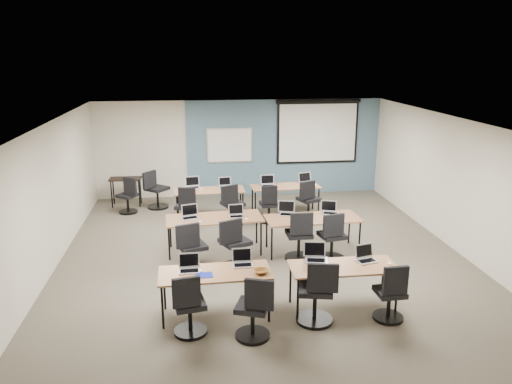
{
  "coord_description": "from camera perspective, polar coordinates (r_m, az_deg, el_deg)",
  "views": [
    {
      "loc": [
        -1.33,
        -9.29,
        3.97
      ],
      "look_at": [
        -0.08,
        0.4,
        1.22
      ],
      "focal_mm": 35.0,
      "sensor_mm": 36.0,
      "label": 1
    }
  ],
  "objects": [
    {
      "name": "mouse_3",
      "position": [
        8.24,
        15.03,
        -7.9
      ],
      "size": [
        0.06,
        0.09,
        0.03
      ],
      "primitive_type": "ellipsoid",
      "rotation": [
        0.0,
        0.0,
        0.03
      ],
      "color": "white",
      "rests_on": "training_table_front_right"
    },
    {
      "name": "laptop_5",
      "position": [
        10.18,
        -2.27,
        -2.48
      ],
      "size": [
        0.31,
        0.26,
        0.24
      ],
      "rotation": [
        0.0,
        0.0,
        0.07
      ],
      "color": "silver",
      "rests_on": "training_table_mid_left"
    },
    {
      "name": "spare_chair_a",
      "position": [
        13.28,
        -11.4,
        -0.07
      ],
      "size": [
        0.66,
        0.55,
        1.02
      ],
      "rotation": [
        0.0,
        0.0,
        0.86
      ],
      "color": "black",
      "rests_on": "floor"
    },
    {
      "name": "wall_front",
      "position": [
        5.62,
        7.35,
        -12.17
      ],
      "size": [
        8.0,
        0.04,
        2.7
      ],
      "primitive_type": "cube",
      "color": "beige",
      "rests_on": "ground"
    },
    {
      "name": "spare_chair_b",
      "position": [
        13.03,
        -14.38,
        -0.7
      ],
      "size": [
        0.54,
        0.47,
        0.96
      ],
      "rotation": [
        0.0,
        0.0,
        -0.61
      ],
      "color": "black",
      "rests_on": "floor"
    },
    {
      "name": "wall_right",
      "position": [
        11.03,
        21.8,
        0.85
      ],
      "size": [
        0.04,
        9.0,
        2.7
      ],
      "primitive_type": "cube",
      "color": "beige",
      "rests_on": "ground"
    },
    {
      "name": "training_table_back_right",
      "position": [
        12.53,
        3.36,
        0.49
      ],
      "size": [
        1.71,
        0.71,
        0.73
      ],
      "rotation": [
        0.0,
        0.0,
        0.06
      ],
      "color": "brown",
      "rests_on": "floor"
    },
    {
      "name": "task_chair_1",
      "position": [
        7.25,
        -0.2,
        -13.67
      ],
      "size": [
        0.53,
        0.51,
        0.99
      ],
      "rotation": [
        0.0,
        0.0,
        -0.35
      ],
      "color": "black",
      "rests_on": "floor"
    },
    {
      "name": "mouse_8",
      "position": [
        12.24,
        -6.26,
        0.35
      ],
      "size": [
        0.07,
        0.1,
        0.03
      ],
      "primitive_type": "ellipsoid",
      "rotation": [
        0.0,
        0.0,
        0.13
      ],
      "color": "white",
      "rests_on": "training_table_back_left"
    },
    {
      "name": "projector_screen",
      "position": [
        14.3,
        7.07,
        7.23
      ],
      "size": [
        2.4,
        0.1,
        1.82
      ],
      "color": "black",
      "rests_on": "wall_back"
    },
    {
      "name": "task_chair_9",
      "position": [
        11.8,
        -2.76,
        -1.82
      ],
      "size": [
        0.56,
        0.52,
        1.0
      ],
      "rotation": [
        0.0,
        0.0,
        0.41
      ],
      "color": "black",
      "rests_on": "floor"
    },
    {
      "name": "snack_plate",
      "position": [
        7.85,
        6.75,
        -8.68
      ],
      "size": [
        0.21,
        0.21,
        0.01
      ],
      "primitive_type": "cylinder",
      "rotation": [
        0.0,
        0.0,
        0.2
      ],
      "color": "white",
      "rests_on": "training_table_front_right"
    },
    {
      "name": "training_table_mid_right",
      "position": [
        10.19,
        6.49,
        -3.16
      ],
      "size": [
        1.9,
        0.79,
        0.73
      ],
      "rotation": [
        0.0,
        0.0,
        0.04
      ],
      "color": "brown",
      "rests_on": "floor"
    },
    {
      "name": "task_chair_8",
      "position": [
        11.79,
        -7.99,
        -2.02
      ],
      "size": [
        0.5,
        0.5,
        0.98
      ],
      "rotation": [
        0.0,
        0.0,
        -0.23
      ],
      "color": "black",
      "rests_on": "floor"
    },
    {
      "name": "mouse_7",
      "position": [
        10.37,
        9.6,
        -2.62
      ],
      "size": [
        0.09,
        0.12,
        0.04
      ],
      "primitive_type": "ellipsoid",
      "rotation": [
        0.0,
        0.0,
        -0.31
      ],
      "color": "white",
      "rests_on": "training_table_mid_right"
    },
    {
      "name": "whiteboard",
      "position": [
        13.99,
        -3.03,
        5.33
      ],
      "size": [
        1.28,
        0.03,
        0.98
      ],
      "color": "silver",
      "rests_on": "wall_back"
    },
    {
      "name": "wall_left",
      "position": [
        10.02,
        -22.54,
        -0.65
      ],
      "size": [
        0.04,
        9.0,
        2.7
      ],
      "primitive_type": "cube",
      "color": "beige",
      "rests_on": "ground"
    },
    {
      "name": "laptop_6",
      "position": [
        10.32,
        3.58,
        -2.21
      ],
      "size": [
        0.35,
        0.3,
        0.27
      ],
      "rotation": [
        0.0,
        0.0,
        -0.28
      ],
      "color": "#A7A7AF",
      "rests_on": "training_table_mid_right"
    },
    {
      "name": "mouse_0",
      "position": [
        7.76,
        -6.44,
        -8.92
      ],
      "size": [
        0.08,
        0.11,
        0.04
      ],
      "primitive_type": "ellipsoid",
      "rotation": [
        0.0,
        0.0,
        -0.11
      ],
      "color": "white",
      "rests_on": "training_table_front_left"
    },
    {
      "name": "task_chair_7",
      "position": [
        9.89,
        8.69,
        -5.5
      ],
      "size": [
        0.53,
        0.53,
        1.01
      ],
      "rotation": [
        0.0,
        0.0,
        0.2
      ],
      "color": "black",
      "rests_on": "floor"
    },
    {
      "name": "mouse_2",
      "position": [
        7.98,
        9.15,
        -8.33
      ],
      "size": [
        0.09,
        0.11,
        0.04
      ],
      "primitive_type": "ellipsoid",
      "rotation": [
        0.0,
        0.0,
        -0.25
      ],
      "color": "white",
      "rests_on": "training_table_front_right"
    },
    {
      "name": "task_chair_3",
      "position": [
        7.97,
        15.14,
        -11.53
      ],
      "size": [
        0.47,
        0.47,
        0.95
      ],
      "rotation": [
        0.0,
        0.0,
        0.04
      ],
      "color": "black",
      "rests_on": "floor"
    },
    {
      "name": "task_chair_6",
      "position": [
        9.85,
        4.98,
        -5.43
      ],
      "size": [
        0.55,
        0.55,
        1.02
      ],
      "rotation": [
        0.0,
        0.0,
        0.01
      ],
      "color": "black",
      "rests_on": "floor"
    },
    {
      "name": "laptop_4",
      "position": [
        10.18,
        -7.58,
        -2.58
      ],
      "size": [
        0.34,
        0.29,
        0.26
      ],
      "rotation": [
        0.0,
        0.0,
        0.3
      ],
      "color": "silver",
      "rests_on": "training_table_mid_left"
    },
    {
      "name": "ceiling",
      "position": [
        9.47,
        0.78,
        8.03
      ],
      "size": [
        8.0,
        9.0,
        0.02
      ],
      "primitive_type": "cube",
      "color": "white",
      "rests_on": "ground"
    },
    {
      "name": "laptop_8",
      "position": [
        12.43,
        -7.28,
        0.8
      ],
      "size": [
        0.35,
        0.3,
        0.27
      ],
      "rotation": [
        0.0,
        0.0,
        0.14
      ],
      "color": "#A8A8B4",
      "rests_on": "training_table_back_left"
    },
    {
      "name": "laptop_10",
      "position": [
        12.51,
        1.37,
        1.02
      ],
      "size": [
        0.34,
        0.29,
        0.26
      ],
      "rotation": [
        0.0,
        0.0,
        -0.03
      ],
      "color": "silver",
      "rests_on": "training_table_back_right"
    },
    {
      "name": "floor",
      "position": [
        10.19,
        0.72,
        -7.19
      ],
      "size": [
        8.0,
        9.0,
        0.02
      ],
      "primitive_type": "cube",
      "color": "#6B6354",
      "rests_on": "ground"
    },
    {
      "name": "mouse_10",
      "position": [
        12.43,
        2.44,
        0.68
      ],
      "size": [
        0.09,
        0.12,
        0.04
      ],
      "primitive_type": "ellipsoid",
      "rotation": [
        0.0,
        0.0,
        -0.3
      ],
      "color": "white",
      "rests_on": "training_table_back_right"
    },
    {
      "name": "laptop_0",
      "position": [
        7.8,
        -7.65,
        -8.44
      ],
      "size": [
        0.32,
        0.28,
        0.25
      ],
      "rotation": [
        0.0,
        0.0,
        0.02
      ],
      "color": "#BCBCC0",
      "rests_on": "training_table_front_left"
    },
    {
      "name": "laptop_11",
      "position": [
        12.77,
        5.68,
        1.27
      ],
      "size": [
        0.36,
        0.31,
        0.27
      ],
      "rotation": [
        0.0,
        0.0,
        0.35
      ],
      "color": "silver",
      "rests_on": "training_table_back_right"
    },
    {
      "name": "laptop_9",
      "position": [
        12.41,
        -3.56,
        0.85
      ],
      "size": [
        0.31,
        0.26,
        0.24
      ],
      "rotation": [
        0.0,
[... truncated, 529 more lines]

